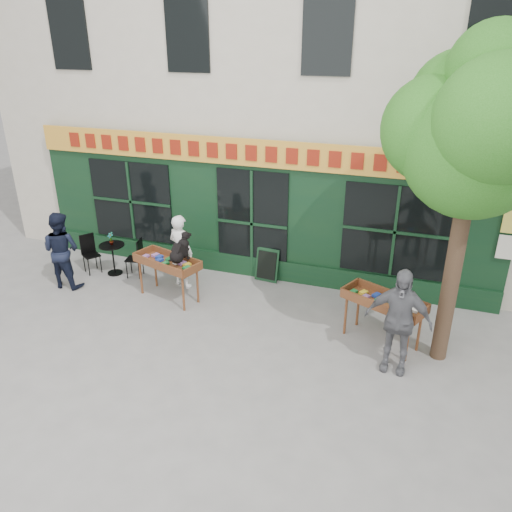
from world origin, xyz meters
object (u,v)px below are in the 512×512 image
(woman, at_px, (181,251))
(man_right, at_px, (398,321))
(dog, at_px, (180,247))
(book_cart_right, at_px, (384,304))
(bistro_table, at_px, (113,253))
(man_left, at_px, (61,250))
(book_cart_center, at_px, (167,264))

(woman, distance_m, man_right, 5.17)
(dog, height_order, book_cart_right, dog)
(bistro_table, bearing_deg, woman, -0.08)
(woman, bearing_deg, book_cart_right, -173.84)
(woman, bearing_deg, man_left, 36.49)
(woman, xyz_separation_m, bistro_table, (-1.85, 0.00, -0.32))
(book_cart_center, height_order, man_left, man_left)
(book_cart_right, distance_m, man_left, 7.16)
(book_cart_center, xyz_separation_m, man_left, (-2.55, -0.25, 0.07))
(bistro_table, bearing_deg, book_cart_right, -7.88)
(woman, bearing_deg, man_right, 178.61)
(book_cart_center, height_order, bistro_table, book_cart_center)
(woman, bearing_deg, book_cart_center, 107.13)
(book_cart_center, xyz_separation_m, dog, (0.35, -0.05, 0.47))
(book_cart_right, bearing_deg, man_right, -43.96)
(dog, distance_m, man_right, 4.66)
(bistro_table, xyz_separation_m, man_left, (-0.70, -0.90, 0.35))
(book_cart_right, relative_size, man_right, 0.85)
(dog, relative_size, man_left, 0.34)
(bistro_table, bearing_deg, book_cart_center, -19.39)
(book_cart_right, bearing_deg, bistro_table, -163.65)
(man_right, bearing_deg, bistro_table, 170.56)
(woman, distance_m, book_cart_right, 4.69)
(woman, distance_m, man_left, 2.71)
(book_cart_center, relative_size, man_left, 0.90)
(bistro_table, height_order, man_left, man_left)
(book_cart_center, height_order, dog, dog)
(man_right, relative_size, man_left, 1.07)
(book_cart_center, bearing_deg, book_cart_right, 14.12)
(woman, relative_size, book_cart_right, 1.06)
(book_cart_right, height_order, man_right, man_right)
(dog, height_order, man_right, man_right)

